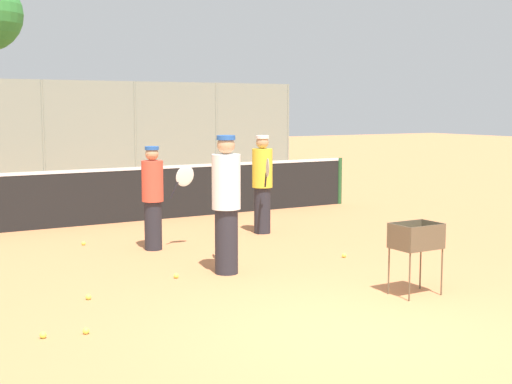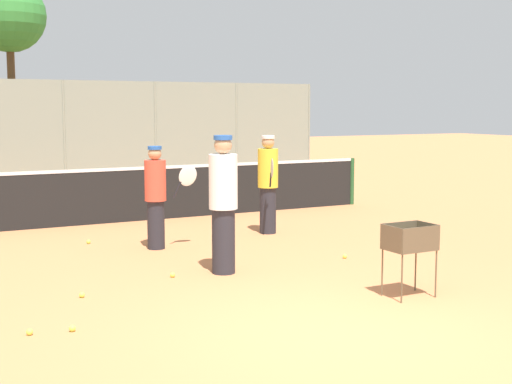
# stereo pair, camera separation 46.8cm
# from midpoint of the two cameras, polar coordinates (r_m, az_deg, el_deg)

# --- Properties ---
(ground_plane) EXTENTS (80.00, 80.00, 0.00)m
(ground_plane) POSITION_cam_midpoint_polar(r_m,az_deg,el_deg) (7.22, 9.45, -11.31)
(ground_plane) COLOR #D37F4C
(tennis_net) EXTENTS (11.29, 0.10, 1.07)m
(tennis_net) POSITION_cam_midpoint_polar(r_m,az_deg,el_deg) (13.98, -10.29, -0.18)
(tennis_net) COLOR #26592D
(tennis_net) RESTS_ON ground_plane
(back_fence) EXTENTS (23.01, 0.08, 3.14)m
(back_fence) POSITION_cam_midpoint_polar(r_m,az_deg,el_deg) (24.76, -18.29, 4.95)
(back_fence) COLOR gray
(back_fence) RESTS_ON ground_plane
(tree_4) EXTENTS (2.61, 2.61, 6.79)m
(tree_4) POSITION_cam_midpoint_polar(r_m,az_deg,el_deg) (27.55, -18.69, 13.12)
(tree_4) COLOR brown
(tree_4) RESTS_ON ground_plane
(player_white_outfit) EXTENTS (0.47, 0.87, 1.74)m
(player_white_outfit) POSITION_cam_midpoint_polar(r_m,az_deg,el_deg) (12.57, 2.03, 0.74)
(player_white_outfit) COLOR #26262D
(player_white_outfit) RESTS_ON ground_plane
(player_red_cap) EXTENTS (0.54, 0.88, 1.86)m
(player_red_cap) POSITION_cam_midpoint_polar(r_m,az_deg,el_deg) (9.53, -1.23, -0.83)
(player_red_cap) COLOR #26262D
(player_red_cap) RESTS_ON ground_plane
(player_yellow_shirt) EXTENTS (0.88, 0.34, 1.63)m
(player_yellow_shirt) POSITION_cam_midpoint_polar(r_m,az_deg,el_deg) (11.27, -6.82, -0.31)
(player_yellow_shirt) COLOR #26262D
(player_yellow_shirt) RESTS_ON ground_plane
(ball_cart) EXTENTS (0.56, 0.41, 0.87)m
(ball_cart) POSITION_cam_midpoint_polar(r_m,az_deg,el_deg) (8.63, 13.76, -4.01)
(ball_cart) COLOR brown
(ball_cart) RESTS_ON ground_plane
(tennis_ball_0) EXTENTS (0.07, 0.07, 0.07)m
(tennis_ball_0) POSITION_cam_midpoint_polar(r_m,az_deg,el_deg) (13.94, -1.21, -2.27)
(tennis_ball_0) COLOR #D1E54C
(tennis_ball_0) RESTS_ON ground_plane
(tennis_ball_1) EXTENTS (0.07, 0.07, 0.07)m
(tennis_ball_1) POSITION_cam_midpoint_polar(r_m,az_deg,el_deg) (9.48, -5.28, -6.63)
(tennis_ball_1) COLOR #D1E54C
(tennis_ball_1) RESTS_ON ground_plane
(tennis_ball_2) EXTENTS (0.07, 0.07, 0.07)m
(tennis_ball_2) POSITION_cam_midpoint_polar(r_m,az_deg,el_deg) (7.41, -15.93, -10.73)
(tennis_ball_2) COLOR #D1E54C
(tennis_ball_2) RESTS_ON ground_plane
(tennis_ball_3) EXTENTS (0.07, 0.07, 0.07)m
(tennis_ball_3) POSITION_cam_midpoint_polar(r_m,az_deg,el_deg) (8.67, -12.25, -8.06)
(tennis_ball_3) COLOR #D1E54C
(tennis_ball_3) RESTS_ON ground_plane
(tennis_ball_4) EXTENTS (0.07, 0.07, 0.07)m
(tennis_ball_4) POSITION_cam_midpoint_polar(r_m,az_deg,el_deg) (10.71, 8.37, -5.11)
(tennis_ball_4) COLOR #D1E54C
(tennis_ball_4) RESTS_ON ground_plane
(tennis_ball_5) EXTENTS (0.07, 0.07, 0.07)m
(tennis_ball_5) POSITION_cam_midpoint_polar(r_m,az_deg,el_deg) (14.69, 2.36, -1.80)
(tennis_ball_5) COLOR #D1E54C
(tennis_ball_5) RESTS_ON ground_plane
(tennis_ball_6) EXTENTS (0.07, 0.07, 0.07)m
(tennis_ball_6) POSITION_cam_midpoint_polar(r_m,az_deg,el_deg) (7.42, -12.72, -10.61)
(tennis_ball_6) COLOR #D1E54C
(tennis_ball_6) RESTS_ON ground_plane
(tennis_ball_8) EXTENTS (0.07, 0.07, 0.07)m
(tennis_ball_8) POSITION_cam_midpoint_polar(r_m,az_deg,el_deg) (11.98, -12.17, -3.92)
(tennis_ball_8) COLOR #D1E54C
(tennis_ball_8) RESTS_ON ground_plane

